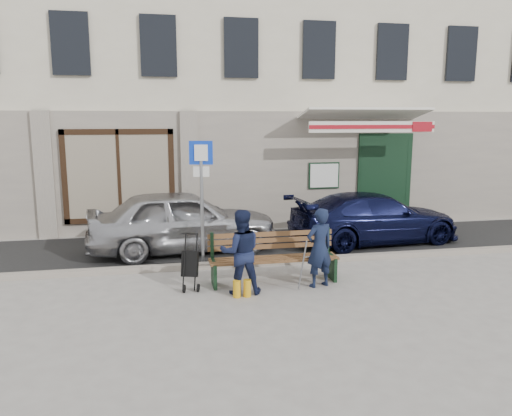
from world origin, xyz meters
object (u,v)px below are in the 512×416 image
object	(u,v)px
man	(319,248)
woman	(241,252)
bench	(271,258)
car_navy	(374,218)
parking_sign	(202,183)
stroller	(190,265)
car_silver	(183,221)

from	to	relation	value
man	woman	xyz separation A→B (m)	(-1.45, -0.09, 0.02)
bench	woman	distance (m)	0.86
car_navy	woman	bearing A→B (deg)	121.34
parking_sign	stroller	distance (m)	1.97
car_silver	man	xyz separation A→B (m)	(2.29, -2.90, -0.00)
woman	parking_sign	bearing A→B (deg)	-73.41
bench	woman	world-z (taller)	woman
car_silver	car_navy	size ratio (longest dim) A/B	1.00
car_silver	woman	size ratio (longest dim) A/B	2.86
man	car_navy	bearing A→B (deg)	-145.51
woman	stroller	distance (m)	0.99
parking_sign	woman	distance (m)	2.15
car_navy	stroller	xyz separation A→B (m)	(-4.64, -2.56, -0.18)
bench	stroller	size ratio (longest dim) A/B	2.42
bench	parking_sign	bearing A→B (deg)	129.97
car_silver	stroller	distance (m)	2.60
car_silver	stroller	size ratio (longest dim) A/B	4.28
car_navy	man	bearing A→B (deg)	134.16
stroller	bench	bearing A→B (deg)	20.30
parking_sign	stroller	world-z (taller)	parking_sign
parking_sign	woman	bearing A→B (deg)	-64.03
car_navy	woman	world-z (taller)	woman
man	woman	bearing A→B (deg)	-12.81
car_silver	man	distance (m)	3.69
woman	stroller	bearing A→B (deg)	-23.57
parking_sign	man	bearing A→B (deg)	-31.24
bench	stroller	world-z (taller)	stroller
parking_sign	man	world-z (taller)	parking_sign
car_silver	woman	distance (m)	3.10
woman	car_silver	bearing A→B (deg)	-72.66
car_navy	man	xyz separation A→B (m)	(-2.34, -2.87, 0.11)
parking_sign	man	distance (m)	2.81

